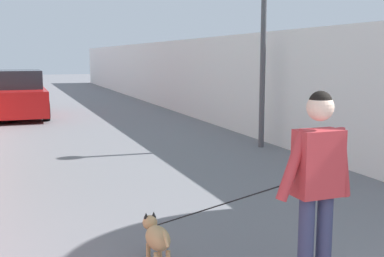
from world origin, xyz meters
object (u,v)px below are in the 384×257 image
Objects in this scene: person_skateboarder at (318,175)px; dog at (157,236)px; car_near at (18,95)px; lamp_post at (264,24)px.

dog is (1.07, 1.05, -0.77)m from person_skateboarder.
dog is 0.32× the size of car_near.
person_skateboarder is 0.38× the size of car_near.
person_skateboarder is (-6.12, 2.82, -1.63)m from lamp_post.
person_skateboarder is 1.68m from dog.
car_near is (12.61, 1.10, 0.44)m from dog.
dog is (-5.05, 3.86, -2.40)m from lamp_post.
dog is at bearing 44.30° from person_skateboarder.
car_near is (13.68, 2.14, -0.33)m from person_skateboarder.
lamp_post reaches higher than person_skateboarder.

